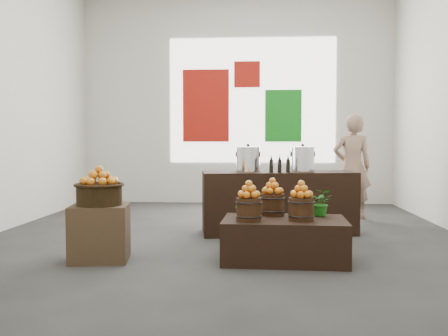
# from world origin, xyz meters

# --- Properties ---
(ground) EXTENTS (7.00, 7.00, 0.00)m
(ground) POSITION_xyz_m (0.00, 0.00, 0.00)
(ground) COLOR #363634
(ground) RESTS_ON ground
(back_wall) EXTENTS (6.00, 0.04, 4.00)m
(back_wall) POSITION_xyz_m (0.00, 3.50, 2.00)
(back_wall) COLOR silver
(back_wall) RESTS_ON ground
(back_opening) EXTENTS (3.20, 0.02, 2.40)m
(back_opening) POSITION_xyz_m (0.30, 3.48, 2.00)
(back_opening) COLOR white
(back_opening) RESTS_ON back_wall
(deco_red_left) EXTENTS (0.90, 0.04, 1.40)m
(deco_red_left) POSITION_xyz_m (-0.60, 3.47, 1.90)
(deco_red_left) COLOR #A3150C
(deco_red_left) RESTS_ON back_wall
(deco_green_right) EXTENTS (0.70, 0.04, 1.00)m
(deco_green_right) POSITION_xyz_m (0.90, 3.47, 1.70)
(deco_green_right) COLOR #137B18
(deco_green_right) RESTS_ON back_wall
(deco_red_upper) EXTENTS (0.50, 0.04, 0.50)m
(deco_red_upper) POSITION_xyz_m (0.20, 3.47, 2.50)
(deco_red_upper) COLOR #A3150C
(deco_red_upper) RESTS_ON back_wall
(crate) EXTENTS (0.62, 0.54, 0.56)m
(crate) POSITION_xyz_m (-1.17, -1.37, 0.28)
(crate) COLOR brown
(crate) RESTS_ON ground
(wicker_basket) EXTENTS (0.45, 0.45, 0.20)m
(wicker_basket) POSITION_xyz_m (-1.17, -1.37, 0.67)
(wicker_basket) COLOR black
(wicker_basket) RESTS_ON crate
(apples_in_basket) EXTENTS (0.35, 0.35, 0.19)m
(apples_in_basket) POSITION_xyz_m (-1.17, -1.37, 0.86)
(apples_in_basket) COLOR #A50E05
(apples_in_basket) RESTS_ON wicker_basket
(display_table) EXTENTS (1.25, 0.80, 0.42)m
(display_table) POSITION_xyz_m (0.68, -1.24, 0.21)
(display_table) COLOR black
(display_table) RESTS_ON ground
(apple_bucket_front_left) EXTENTS (0.25, 0.25, 0.23)m
(apple_bucket_front_left) POSITION_xyz_m (0.33, -1.40, 0.54)
(apple_bucket_front_left) COLOR #351B0E
(apple_bucket_front_left) RESTS_ON display_table
(apples_in_bucket_front_left) EXTENTS (0.18, 0.18, 0.16)m
(apples_in_bucket_front_left) POSITION_xyz_m (0.33, -1.40, 0.73)
(apples_in_bucket_front_left) COLOR #A50E05
(apples_in_bucket_front_left) RESTS_ON apple_bucket_front_left
(apple_bucket_front_right) EXTENTS (0.25, 0.25, 0.23)m
(apple_bucket_front_right) POSITION_xyz_m (0.84, -1.34, 0.54)
(apple_bucket_front_right) COLOR #351B0E
(apple_bucket_front_right) RESTS_ON display_table
(apples_in_bucket_front_right) EXTENTS (0.18, 0.18, 0.16)m
(apples_in_bucket_front_right) POSITION_xyz_m (0.84, -1.34, 0.73)
(apples_in_bucket_front_right) COLOR #A50E05
(apples_in_bucket_front_right) RESTS_ON apple_bucket_front_right
(apple_bucket_rear) EXTENTS (0.25, 0.25, 0.23)m
(apple_bucket_rear) POSITION_xyz_m (0.57, -1.01, 0.54)
(apple_bucket_rear) COLOR #351B0E
(apple_bucket_rear) RESTS_ON display_table
(apples_in_bucket_rear) EXTENTS (0.18, 0.18, 0.16)m
(apples_in_bucket_rear) POSITION_xyz_m (0.57, -1.01, 0.73)
(apples_in_bucket_rear) COLOR #A50E05
(apples_in_bucket_rear) RESTS_ON apple_bucket_rear
(herb_garnish_right) EXTENTS (0.32, 0.30, 0.28)m
(herb_garnish_right) POSITION_xyz_m (1.07, -1.03, 0.57)
(herb_garnish_right) COLOR #196214
(herb_garnish_right) RESTS_ON display_table
(herb_garnish_left) EXTENTS (0.15, 0.13, 0.24)m
(herb_garnish_left) POSITION_xyz_m (0.25, -1.06, 0.54)
(herb_garnish_left) COLOR #196214
(herb_garnish_left) RESTS_ON display_table
(counter) EXTENTS (2.05, 0.91, 0.81)m
(counter) POSITION_xyz_m (0.69, 0.28, 0.40)
(counter) COLOR black
(counter) RESTS_ON ground
(stock_pot_left) EXTENTS (0.31, 0.31, 0.31)m
(stock_pot_left) POSITION_xyz_m (0.29, 0.22, 0.96)
(stock_pot_left) COLOR silver
(stock_pot_left) RESTS_ON counter
(stock_pot_center) EXTENTS (0.31, 0.31, 0.31)m
(stock_pot_center) POSITION_xyz_m (1.00, 0.33, 0.96)
(stock_pot_center) COLOR silver
(stock_pot_center) RESTS_ON counter
(oil_cruets) EXTENTS (0.22, 0.09, 0.22)m
(oil_cruets) POSITION_xyz_m (0.72, 0.09, 0.92)
(oil_cruets) COLOR black
(oil_cruets) RESTS_ON counter
(shopper) EXTENTS (0.60, 0.41, 1.62)m
(shopper) POSITION_xyz_m (1.87, 1.58, 0.81)
(shopper) COLOR #927159
(shopper) RESTS_ON ground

